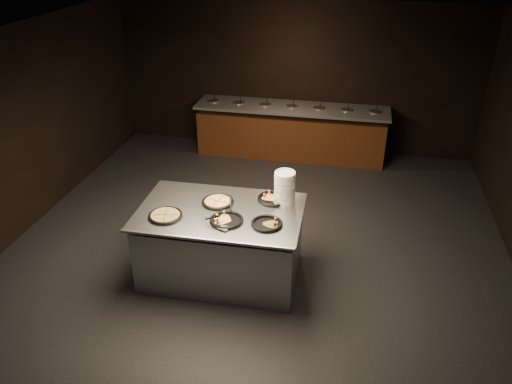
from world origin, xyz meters
TOP-DOWN VIEW (x-y plane):
  - room at (0.00, 0.00)m, footprint 7.02×8.02m
  - salad_bar at (0.00, 3.56)m, footprint 3.70×0.83m
  - serving_counter at (-0.32, -0.42)m, footprint 2.05×1.33m
  - plate_stack at (0.42, -0.06)m, footprint 0.26×0.26m
  - pan_veggie_whole at (-0.93, -0.70)m, footprint 0.41×0.41m
  - pan_cheese_whole at (-0.40, -0.25)m, footprint 0.41×0.41m
  - pan_cheese_slices_a at (0.28, -0.02)m, footprint 0.41×0.41m
  - pan_cheese_slices_b at (-0.18, -0.65)m, footprint 0.41×0.41m
  - pan_veggie_slices at (0.31, -0.63)m, footprint 0.38×0.38m
  - server_left at (-0.21, -0.34)m, footprint 0.15×0.32m
  - server_right at (-0.28, -0.79)m, footprint 0.33×0.17m

SIDE VIEW (x-z plane):
  - salad_bar at x=0.00m, z-range -0.15..1.03m
  - serving_counter at x=-0.32m, z-range -0.02..0.95m
  - pan_cheese_slices_a at x=0.28m, z-range 0.98..1.02m
  - pan_cheese_slices_b at x=-0.18m, z-range 0.98..1.02m
  - pan_veggie_slices at x=0.31m, z-range 0.98..1.02m
  - pan_cheese_whole at x=-0.40m, z-range 0.98..1.02m
  - pan_veggie_whole at x=-0.93m, z-range 0.98..1.02m
  - server_left at x=-0.21m, z-range 0.97..1.13m
  - server_right at x=-0.28m, z-range 0.97..1.14m
  - plate_stack at x=0.42m, z-range 0.98..1.40m
  - room at x=0.00m, z-range -0.01..2.91m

